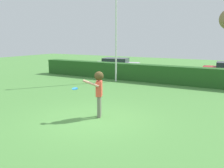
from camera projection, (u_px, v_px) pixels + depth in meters
ground_plane at (92, 119)px, 9.42m from camera, size 60.00×60.00×0.00m
person at (99, 88)px, 9.53m from camera, size 0.63×0.76×1.80m
frisbee at (75, 89)px, 9.23m from camera, size 0.22×0.23×0.06m
lamppost at (116, 25)px, 17.08m from camera, size 0.24×0.24×7.17m
hedge_row at (166, 74)px, 16.92m from camera, size 20.66×0.90×1.20m
parked_car_silver at (116, 64)px, 22.80m from camera, size 4.46×2.55×1.25m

